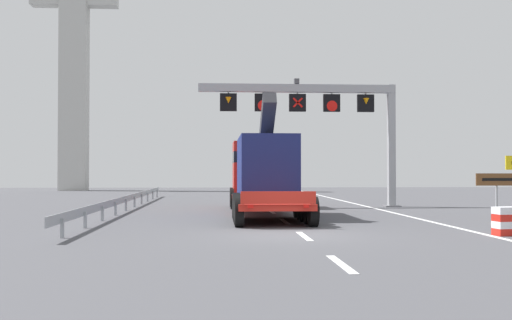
% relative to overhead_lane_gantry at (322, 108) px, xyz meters
% --- Properties ---
extents(ground, '(112.00, 112.00, 0.00)m').
position_rel_overhead_lane_gantry_xyz_m(ground, '(-3.55, -14.80, -5.64)').
color(ground, '#4C4C51').
extents(lane_markings, '(0.20, 53.20, 0.01)m').
position_rel_overhead_lane_gantry_xyz_m(lane_markings, '(-3.20, 4.50, -5.63)').
color(lane_markings, silver).
rests_on(lane_markings, ground).
extents(edge_line_right, '(0.20, 63.00, 0.01)m').
position_rel_overhead_lane_gantry_xyz_m(edge_line_right, '(2.65, -2.80, -5.63)').
color(edge_line_right, silver).
rests_on(edge_line_right, ground).
extents(overhead_lane_gantry, '(11.46, 0.90, 7.27)m').
position_rel_overhead_lane_gantry_xyz_m(overhead_lane_gantry, '(0.00, 0.00, 0.00)').
color(overhead_lane_gantry, '#9EA0A5').
rests_on(overhead_lane_gantry, ground).
extents(heavy_haul_truck_red, '(3.03, 14.06, 5.30)m').
position_rel_overhead_lane_gantry_xyz_m(heavy_haul_truck_red, '(-3.75, -4.56, -3.65)').
color(heavy_haul_truck_red, red).
rests_on(heavy_haul_truck_red, ground).
extents(tourist_info_sign_brown, '(1.79, 0.15, 1.94)m').
position_rel_overhead_lane_gantry_xyz_m(tourist_info_sign_brown, '(5.62, -9.65, -4.13)').
color(tourist_info_sign_brown, '#9EA0A5').
rests_on(tourist_info_sign_brown, ground).
extents(crash_barrier_striped, '(1.06, 0.63, 0.90)m').
position_rel_overhead_lane_gantry_xyz_m(crash_barrier_striped, '(3.34, -15.30, -5.19)').
color(crash_barrier_striped, red).
rests_on(crash_barrier_striped, ground).
extents(guardrail_left, '(0.13, 31.55, 0.76)m').
position_rel_overhead_lane_gantry_xyz_m(guardrail_left, '(-10.64, -1.02, -5.08)').
color(guardrail_left, '#999EA3').
rests_on(guardrail_left, ground).
extents(bridge_pylon_distant, '(9.00, 2.00, 32.55)m').
position_rel_overhead_lane_gantry_xyz_m(bridge_pylon_distant, '(-21.07, 30.57, 11.03)').
color(bridge_pylon_distant, '#B7B7B2').
rests_on(bridge_pylon_distant, ground).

